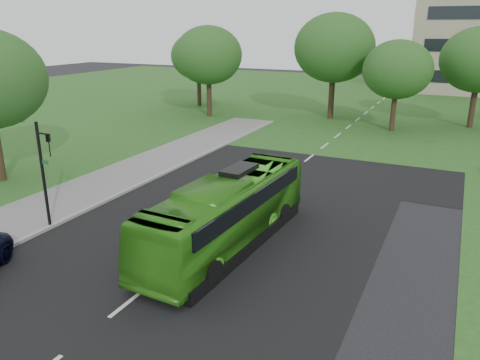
{
  "coord_description": "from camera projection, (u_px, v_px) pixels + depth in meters",
  "views": [
    {
      "loc": [
        9.27,
        -16.72,
        8.84
      ],
      "look_at": [
        -0.2,
        3.13,
        1.6
      ],
      "focal_mm": 35.0,
      "sensor_mm": 36.0,
      "label": 1
    }
  ],
  "objects": [
    {
      "name": "street_surfaces",
      "position": [
        335.0,
        133.0,
        40.55
      ],
      "size": [
        120.0,
        120.0,
        0.15
      ],
      "color": "black",
      "rests_on": "ground"
    },
    {
      "name": "ground",
      "position": [
        214.0,
        234.0,
        20.89
      ],
      "size": [
        160.0,
        160.0,
        0.0
      ],
      "primitive_type": "plane",
      "color": "black",
      "rests_on": "ground"
    },
    {
      "name": "tree_park_a",
      "position": [
        208.0,
        55.0,
        46.57
      ],
      "size": [
        6.76,
        6.76,
        8.98
      ],
      "color": "black",
      "rests_on": "ground"
    },
    {
      "name": "bus",
      "position": [
        227.0,
        212.0,
        19.49
      ],
      "size": [
        3.02,
        10.67,
        2.94
      ],
      "primitive_type": "imported",
      "rotation": [
        0.0,
        0.0,
        -0.05
      ],
      "color": "green",
      "rests_on": "ground"
    },
    {
      "name": "tree_park_f",
      "position": [
        198.0,
        56.0,
        52.98
      ],
      "size": [
        6.19,
        6.19,
        8.27
      ],
      "color": "black",
      "rests_on": "ground"
    },
    {
      "name": "tree_park_d",
      "position": [
        480.0,
        60.0,
        41.04
      ],
      "size": [
        6.75,
        6.75,
        8.93
      ],
      "color": "black",
      "rests_on": "ground"
    },
    {
      "name": "traffic_light",
      "position": [
        45.0,
        168.0,
        20.64
      ],
      "size": [
        0.81,
        0.24,
        4.95
      ],
      "rotation": [
        0.0,
        0.0,
        0.37
      ],
      "color": "black",
      "rests_on": "ground"
    },
    {
      "name": "tree_park_b",
      "position": [
        334.0,
        48.0,
        45.03
      ],
      "size": [
        7.75,
        7.75,
        10.16
      ],
      "color": "black",
      "rests_on": "ground"
    },
    {
      "name": "tree_park_c",
      "position": [
        398.0,
        70.0,
        40.02
      ],
      "size": [
        5.9,
        5.9,
        7.83
      ],
      "color": "black",
      "rests_on": "ground"
    }
  ]
}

